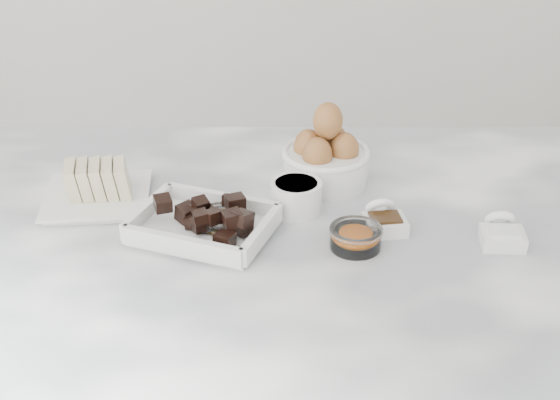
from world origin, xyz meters
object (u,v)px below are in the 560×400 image
Objects in this scene: honey_bowl at (224,222)px; butter_plate at (94,188)px; chocolate_dish at (203,221)px; salt_spoon at (502,233)px; sugar_ramekin at (296,195)px; zest_bowl at (356,236)px; egg_bowl at (326,157)px; vanilla_spoon at (384,220)px.

butter_plate is at bearing 155.77° from honey_bowl.
salt_spoon is (0.44, -0.02, -0.01)m from chocolate_dish.
butter_plate reaches higher than chocolate_dish.
sugar_ramekin is (0.32, -0.03, 0.00)m from butter_plate.
honey_bowl and zest_bowl have the same top height.
salt_spoon reaches higher than zest_bowl.
egg_bowl reaches higher than zest_bowl.
vanilla_spoon is (0.45, -0.08, -0.01)m from butter_plate.
egg_bowl is 0.32m from salt_spoon.
zest_bowl is (0.22, -0.04, -0.00)m from chocolate_dish.
zest_bowl is at bearing -12.35° from honey_bowl.
salt_spoon is at bearing -17.76° from sugar_ramekin.
butter_plate is at bearing 175.10° from sugar_ramekin.
chocolate_dish is 0.03m from honey_bowl.
sugar_ramekin reaches higher than salt_spoon.
salt_spoon is (0.62, -0.12, -0.01)m from butter_plate.
salt_spoon is at bearing -3.90° from honey_bowl.
sugar_ramekin is at bearing -4.90° from butter_plate.
chocolate_dish reaches higher than zest_bowl.
egg_bowl reaches higher than butter_plate.
egg_bowl is at bearing 46.05° from honey_bowl.
chocolate_dish is 0.23m from zest_bowl.
vanilla_spoon is at bearing -10.68° from butter_plate.
butter_plate is 0.46m from vanilla_spoon.
honey_bowl is (0.03, 0.01, -0.01)m from chocolate_dish.
chocolate_dish is 0.16m from sugar_ramekin.
chocolate_dish is 0.27m from vanilla_spoon.
butter_plate reaches higher than vanilla_spoon.
honey_bowl is 0.98× the size of salt_spoon.
sugar_ramekin is at bearing 156.18° from vanilla_spoon.
chocolate_dish is 1.62× the size of egg_bowl.
butter_plate is 0.43m from zest_bowl.
sugar_ramekin is at bearing 31.91° from honey_bowl.
sugar_ramekin is 0.14m from vanilla_spoon.
honey_bowl is 0.24m from vanilla_spoon.
egg_bowl reaches higher than chocolate_dish.
honey_bowl is 0.20m from zest_bowl.
salt_spoon is (0.25, -0.19, -0.03)m from egg_bowl.
egg_bowl is at bearing 42.09° from chocolate_dish.
zest_bowl is at bearing -80.82° from egg_bowl.
zest_bowl is 0.95× the size of vanilla_spoon.
zest_bowl is at bearing -52.60° from sugar_ramekin.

